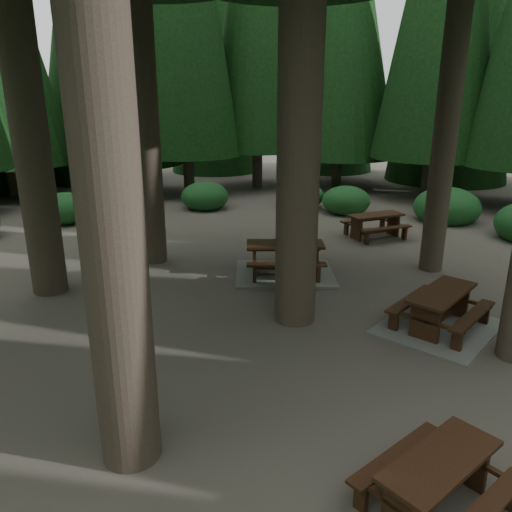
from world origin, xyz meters
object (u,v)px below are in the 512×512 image
object	(u,v)px
picnic_table_a	(440,316)
picnic_table_c	(285,263)
picnic_table_e	(439,476)
picnic_table_d	(376,222)

from	to	relation	value
picnic_table_a	picnic_table_c	world-z (taller)	picnic_table_c
picnic_table_a	picnic_table_e	distance (m)	4.91
picnic_table_a	picnic_table_e	xyz separation A→B (m)	(-3.00, -3.89, 0.19)
picnic_table_a	picnic_table_c	size ratio (longest dim) A/B	1.01
picnic_table_a	picnic_table_e	size ratio (longest dim) A/B	1.53
picnic_table_d	picnic_table_a	bearing A→B (deg)	-114.15
picnic_table_c	picnic_table_e	distance (m)	7.92
picnic_table_a	picnic_table_e	world-z (taller)	picnic_table_a
picnic_table_c	picnic_table_d	distance (m)	4.78
picnic_table_c	picnic_table_d	world-z (taller)	picnic_table_c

